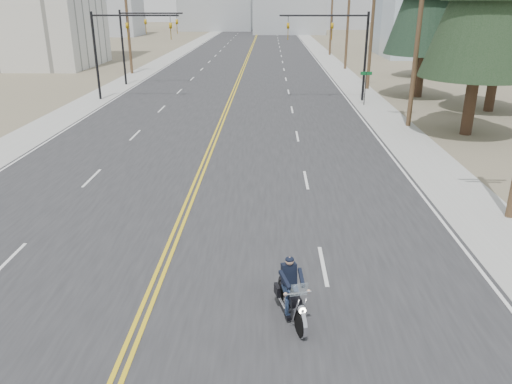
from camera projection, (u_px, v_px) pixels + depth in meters
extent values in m
plane|color=#776D56|center=(131.00, 346.00, 11.96)|extent=(400.00, 400.00, 0.00)
cube|color=#303033|center=(249.00, 55.00, 77.31)|extent=(20.00, 200.00, 0.01)
cube|color=#A5A5A0|center=(175.00, 55.00, 77.60)|extent=(3.00, 200.00, 0.01)
cube|color=#A5A5A0|center=(323.00, 55.00, 77.02)|extent=(3.00, 200.00, 0.01)
cylinder|color=black|center=(96.00, 57.00, 40.86)|extent=(0.20, 0.20, 7.00)
cylinder|color=black|center=(135.00, 15.00, 39.63)|extent=(7.00, 0.14, 0.14)
imported|color=#BF8C0C|center=(127.00, 24.00, 39.88)|extent=(0.21, 0.26, 1.30)
imported|color=#BF8C0C|center=(170.00, 24.00, 39.79)|extent=(0.21, 0.26, 1.30)
cylinder|color=black|center=(365.00, 57.00, 40.31)|extent=(0.20, 0.20, 7.00)
cylinder|color=black|center=(324.00, 15.00, 39.25)|extent=(7.00, 0.14, 0.14)
imported|color=#BF8C0C|center=(332.00, 24.00, 39.46)|extent=(0.21, 0.26, 1.30)
imported|color=#BF8C0C|center=(288.00, 24.00, 39.55)|extent=(0.21, 0.26, 1.30)
cylinder|color=black|center=(123.00, 48.00, 48.33)|extent=(0.20, 0.20, 7.00)
cylinder|color=black|center=(151.00, 13.00, 47.11)|extent=(6.00, 0.14, 0.14)
imported|color=#BF8C0C|center=(145.00, 20.00, 47.36)|extent=(0.21, 0.26, 1.30)
imported|color=#BF8C0C|center=(177.00, 20.00, 47.28)|extent=(0.21, 0.26, 1.30)
cylinder|color=black|center=(365.00, 89.00, 39.23)|extent=(0.06, 0.06, 2.60)
cube|color=#0C5926|center=(366.00, 73.00, 38.80)|extent=(0.90, 0.03, 0.25)
cylinder|color=brown|center=(418.00, 36.00, 31.06)|extent=(0.30, 0.30, 11.50)
cylinder|color=brown|center=(372.00, 28.00, 45.15)|extent=(0.30, 0.30, 11.00)
cylinder|color=brown|center=(348.00, 19.00, 59.07)|extent=(0.30, 0.30, 11.50)
cylinder|color=brown|center=(331.00, 17.00, 75.03)|extent=(0.30, 0.30, 11.00)
cylinder|color=brown|center=(128.00, 25.00, 55.21)|extent=(0.30, 0.30, 10.50)
cube|color=#ADB2B7|center=(289.00, 5.00, 125.95)|extent=(18.00, 14.00, 14.00)
cube|color=#B7BCC6|center=(343.00, 8.00, 149.22)|extent=(14.00, 14.00, 12.00)
cube|color=#ADB2B7|center=(69.00, 0.00, 131.72)|extent=(12.00, 12.00, 16.00)
cylinder|color=#382619|center=(470.00, 106.00, 30.44)|extent=(0.68, 0.68, 3.50)
cylinder|color=#382619|center=(492.00, 87.00, 37.00)|extent=(0.78, 0.78, 3.57)
cylinder|color=#382619|center=(420.00, 76.00, 42.60)|extent=(0.63, 0.63, 3.60)
cylinder|color=#382619|center=(418.00, 63.00, 54.31)|extent=(0.66, 0.66, 2.84)
cone|color=black|center=(424.00, 8.00, 52.28)|extent=(5.30, 5.30, 8.52)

